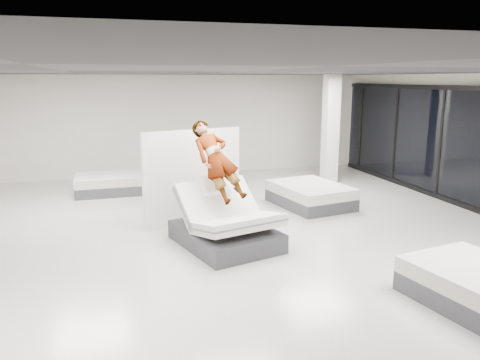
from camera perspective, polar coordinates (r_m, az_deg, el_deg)
The scene contains 8 objects.
room at distance 8.57m, azimuth 0.25°, elevation 2.35°, with size 14.00×14.04×3.20m.
hero_bed at distance 8.77m, azimuth -1.73°, elevation -5.61°, with size 1.97×2.31×1.27m.
person at distance 8.82m, azimuth -2.82°, elevation 0.50°, with size 0.65×0.43×1.78m, color slate.
remote at distance 8.68m, azimuth -0.42°, elevation -1.20°, with size 0.05×0.14×0.03m, color black.
divider_panel at distance 10.01m, azimuth -5.74°, elevation 0.33°, with size 2.24×0.10×2.04m, color silver.
flat_bed_right_far at distance 11.65m, azimuth 8.55°, elevation -1.83°, with size 1.80×2.18×0.54m.
flat_bed_left_far at distance 13.34m, azimuth -15.54°, elevation -0.42°, with size 1.85×1.40×0.50m.
column at distance 14.19m, azimuth 10.96°, elevation 6.05°, with size 0.40×0.40×3.20m, color silver.
Camera 1 is at (-2.30, -8.12, 3.07)m, focal length 35.00 mm.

